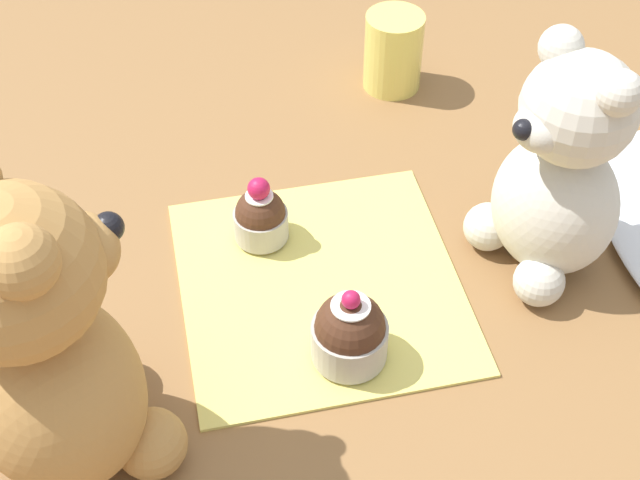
% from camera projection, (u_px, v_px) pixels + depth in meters
% --- Properties ---
extents(ground_plane, '(4.00, 4.00, 0.00)m').
position_uv_depth(ground_plane, '(320.00, 286.00, 0.76)').
color(ground_plane, olive).
extents(knitted_placemat, '(0.25, 0.23, 0.01)m').
position_uv_depth(knitted_placemat, '(320.00, 283.00, 0.76)').
color(knitted_placemat, '#E0D166').
rests_on(knitted_placemat, ground_plane).
extents(teddy_bear_cream, '(0.13, 0.13, 0.22)m').
position_uv_depth(teddy_bear_cream, '(559.00, 174.00, 0.71)').
color(teddy_bear_cream, beige).
rests_on(teddy_bear_cream, ground_plane).
extents(teddy_bear_tan, '(0.17, 0.16, 0.26)m').
position_uv_depth(teddy_bear_tan, '(47.00, 351.00, 0.57)').
color(teddy_bear_tan, '#B78447').
rests_on(teddy_bear_tan, ground_plane).
extents(cupcake_near_cream_bear, '(0.06, 0.06, 0.07)m').
position_uv_depth(cupcake_near_cream_bear, '(350.00, 332.00, 0.68)').
color(cupcake_near_cream_bear, '#B2ADA3').
rests_on(cupcake_near_cream_bear, knitted_placemat).
extents(cupcake_near_tan_bear, '(0.05, 0.05, 0.07)m').
position_uv_depth(cupcake_near_tan_bear, '(261.00, 216.00, 0.78)').
color(cupcake_near_tan_bear, '#B2ADA3').
rests_on(cupcake_near_tan_bear, knitted_placemat).
extents(juice_glass, '(0.06, 0.06, 0.08)m').
position_uv_depth(juice_glass, '(393.00, 52.00, 0.93)').
color(juice_glass, '#EADB66').
rests_on(juice_glass, ground_plane).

